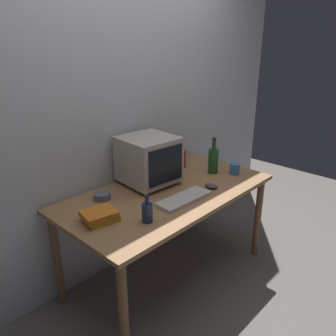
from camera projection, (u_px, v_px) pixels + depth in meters
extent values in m
plane|color=slate|center=(168.00, 275.00, 2.76)|extent=(6.00, 6.00, 0.00)
cube|color=silver|center=(123.00, 115.00, 2.61)|extent=(4.00, 0.08, 2.50)
cube|color=#9E7047|center=(168.00, 193.00, 2.49)|extent=(1.61, 0.84, 0.03)
cylinder|color=brown|center=(124.00, 314.00, 1.89)|extent=(0.06, 0.06, 0.72)
cylinder|color=brown|center=(258.00, 218.00, 2.91)|extent=(0.06, 0.06, 0.72)
cylinder|color=brown|center=(57.00, 260.00, 2.35)|extent=(0.06, 0.06, 0.72)
cylinder|color=brown|center=(193.00, 193.00, 3.36)|extent=(0.06, 0.06, 0.72)
cube|color=#B2AD9E|center=(149.00, 181.00, 2.61)|extent=(0.30, 0.26, 0.03)
cube|color=#B2AD9E|center=(149.00, 159.00, 2.55)|extent=(0.41, 0.41, 0.34)
cube|color=black|center=(166.00, 165.00, 2.41)|extent=(0.31, 0.03, 0.27)
cube|color=beige|center=(184.00, 199.00, 2.34)|extent=(0.43, 0.17, 0.02)
ellipsoid|color=#3F3F47|center=(211.00, 186.00, 2.52)|extent=(0.09, 0.11, 0.04)
cylinder|color=#1E4C23|center=(213.00, 161.00, 2.79)|extent=(0.08, 0.08, 0.21)
cylinder|color=#1E4C23|center=(214.00, 145.00, 2.74)|extent=(0.03, 0.03, 0.07)
sphere|color=#262626|center=(214.00, 139.00, 2.72)|extent=(0.03, 0.03, 0.03)
cylinder|color=navy|center=(147.00, 213.00, 2.05)|extent=(0.07, 0.07, 0.12)
cylinder|color=navy|center=(147.00, 201.00, 2.02)|extent=(0.03, 0.03, 0.04)
sphere|color=#262626|center=(147.00, 196.00, 2.01)|extent=(0.03, 0.03, 0.03)
cube|color=gold|center=(102.00, 219.00, 2.07)|extent=(0.21, 0.17, 0.03)
cube|color=orange|center=(99.00, 214.00, 2.06)|extent=(0.23, 0.20, 0.04)
cylinder|color=#3370B2|center=(235.00, 169.00, 2.78)|extent=(0.08, 0.08, 0.09)
torus|color=#3370B2|center=(238.00, 167.00, 2.81)|extent=(0.06, 0.01, 0.06)
cylinder|color=#595B66|center=(102.00, 196.00, 2.36)|extent=(0.12, 0.12, 0.04)
cylinder|color=#A51E19|center=(181.00, 159.00, 2.92)|extent=(0.09, 0.09, 0.15)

